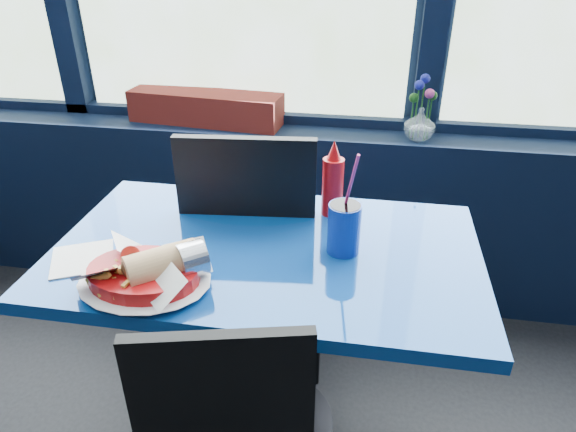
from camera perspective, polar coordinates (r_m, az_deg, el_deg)
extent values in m
cube|color=black|center=(2.43, -5.04, 1.10)|extent=(5.00, 0.26, 0.80)
cube|color=black|center=(2.34, -4.99, 10.91)|extent=(4.80, 0.08, 0.06)
cylinder|color=black|center=(1.96, -1.94, -21.93)|extent=(0.44, 0.44, 0.03)
cylinder|color=black|center=(1.72, -2.13, -15.09)|extent=(0.12, 0.12, 0.68)
cube|color=navy|center=(1.47, -2.40, -4.15)|extent=(1.20, 0.70, 0.04)
cube|color=black|center=(1.15, -7.14, -20.95)|extent=(0.37, 0.11, 0.43)
cube|color=black|center=(1.95, -2.17, -3.56)|extent=(0.50, 0.50, 0.04)
cube|color=black|center=(1.63, -4.57, 0.49)|extent=(0.43, 0.07, 0.50)
cylinder|color=black|center=(2.24, 3.45, -6.53)|extent=(0.03, 0.03, 0.47)
cylinder|color=black|center=(1.94, 3.26, -13.23)|extent=(0.03, 0.03, 0.47)
cylinder|color=black|center=(2.27, -6.46, -6.11)|extent=(0.03, 0.03, 0.47)
cylinder|color=black|center=(1.98, -8.39, -12.59)|extent=(0.03, 0.03, 0.47)
cube|color=maroon|center=(2.30, -9.13, 11.82)|extent=(0.68, 0.24, 0.13)
imported|color=silver|center=(2.14, 14.44, 9.82)|extent=(0.16, 0.16, 0.12)
cylinder|color=#1E5919|center=(2.13, 14.01, 10.88)|extent=(0.01, 0.01, 0.20)
sphere|color=#1B21A0|center=(2.10, 14.40, 13.91)|extent=(0.04, 0.04, 0.04)
cylinder|color=#1E5919|center=(2.12, 15.10, 10.31)|extent=(0.01, 0.01, 0.18)
sphere|color=#D93F89|center=(2.09, 15.47, 12.98)|extent=(0.04, 0.04, 0.04)
cylinder|color=#1E5919|center=(2.15, 14.57, 11.25)|extent=(0.01, 0.01, 0.22)
sphere|color=#1B21A0|center=(2.11, 15.01, 14.52)|extent=(0.04, 0.04, 0.04)
cylinder|color=#1E5919|center=(2.15, 13.54, 10.34)|extent=(0.01, 0.01, 0.15)
sphere|color=#1E5919|center=(2.12, 13.83, 12.63)|extent=(0.04, 0.04, 0.04)
cylinder|color=#1E5919|center=(2.15, 15.41, 10.27)|extent=(0.01, 0.01, 0.16)
sphere|color=#1E5919|center=(2.12, 15.75, 12.74)|extent=(0.04, 0.04, 0.04)
cylinder|color=#A90B0D|center=(1.35, -15.70, -6.54)|extent=(0.34, 0.34, 0.05)
cylinder|color=white|center=(1.35, -15.64, -6.96)|extent=(0.33, 0.33, 0.00)
cylinder|color=silver|center=(1.32, -10.64, -4.85)|extent=(0.11, 0.11, 0.09)
sphere|color=brown|center=(1.31, -16.67, -5.44)|extent=(0.07, 0.07, 0.07)
cylinder|color=red|center=(1.31, -17.10, -4.27)|extent=(0.07, 0.07, 0.01)
cylinder|color=#A90B0D|center=(1.60, 4.97, 3.24)|extent=(0.07, 0.07, 0.19)
cone|color=#A90B0D|center=(1.55, 5.16, 7.33)|extent=(0.04, 0.04, 0.06)
cylinder|color=#0E2E9A|center=(1.42, 6.23, -1.38)|extent=(0.09, 0.09, 0.14)
cylinder|color=black|center=(1.38, 6.39, 1.09)|extent=(0.08, 0.08, 0.01)
cylinder|color=#FF3586|center=(1.35, 6.96, 3.38)|extent=(0.04, 0.07, 0.20)
cube|color=white|center=(1.52, -21.86, -4.42)|extent=(0.22, 0.22, 0.00)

